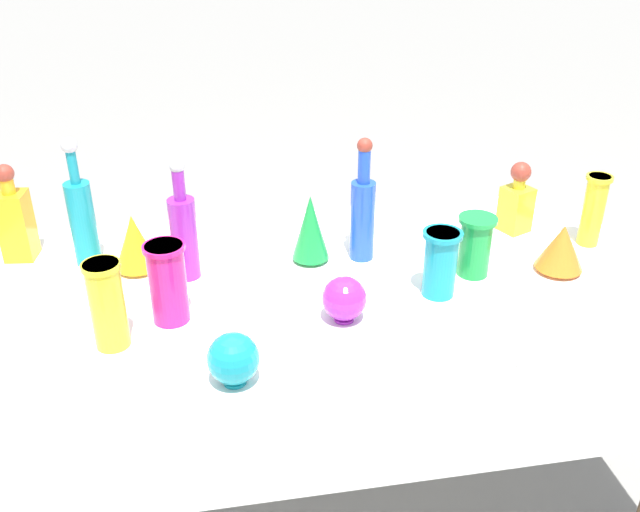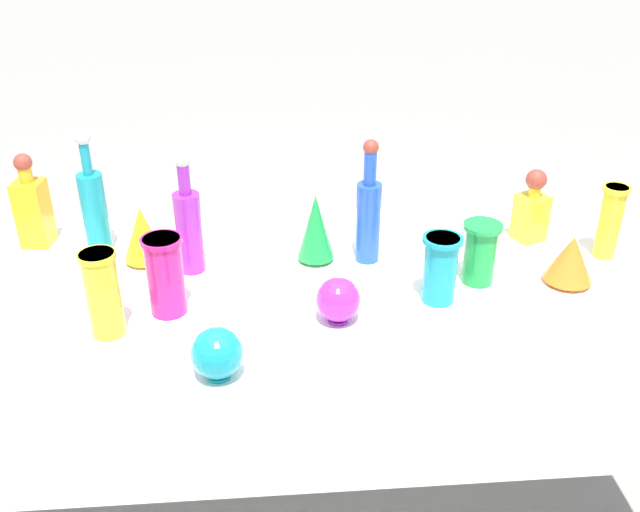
% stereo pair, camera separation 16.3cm
% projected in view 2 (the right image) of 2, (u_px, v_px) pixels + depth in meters
% --- Properties ---
extents(ground_plane, '(40.00, 40.00, 0.00)m').
position_uv_depth(ground_plane, '(320.00, 484.00, 2.35)').
color(ground_plane, gray).
extents(display_table, '(1.97, 1.03, 0.76)m').
position_uv_depth(display_table, '(321.00, 308.00, 1.99)').
color(display_table, white).
rests_on(display_table, ground).
extents(tall_bottle_0, '(0.07, 0.07, 0.37)m').
position_uv_depth(tall_bottle_0, '(369.00, 214.00, 2.06)').
color(tall_bottle_0, blue).
rests_on(tall_bottle_0, display_table).
extents(tall_bottle_1, '(0.08, 0.08, 0.36)m').
position_uv_depth(tall_bottle_1, '(189.00, 227.00, 2.01)').
color(tall_bottle_1, purple).
rests_on(tall_bottle_1, display_table).
extents(tall_bottle_2, '(0.07, 0.07, 0.39)m').
position_uv_depth(tall_bottle_2, '(94.00, 208.00, 2.10)').
color(tall_bottle_2, teal).
rests_on(tall_bottle_2, display_table).
extents(square_decanter_0, '(0.11, 0.11, 0.23)m').
position_uv_depth(square_decanter_0, '(532.00, 209.00, 2.20)').
color(square_decanter_0, yellow).
rests_on(square_decanter_0, display_table).
extents(square_decanter_1, '(0.10, 0.10, 0.30)m').
position_uv_depth(square_decanter_1, '(32.00, 208.00, 2.16)').
color(square_decanter_1, orange).
rests_on(square_decanter_1, display_table).
extents(slender_vase_0, '(0.11, 0.11, 0.22)m').
position_uv_depth(slender_vase_0, '(165.00, 273.00, 1.83)').
color(slender_vase_0, '#C61972').
rests_on(slender_vase_0, display_table).
extents(slender_vase_1, '(0.09, 0.09, 0.23)m').
position_uv_depth(slender_vase_1, '(103.00, 292.00, 1.74)').
color(slender_vase_1, yellow).
rests_on(slender_vase_1, display_table).
extents(slender_vase_2, '(0.11, 0.11, 0.18)m').
position_uv_depth(slender_vase_2, '(480.00, 250.00, 1.98)').
color(slender_vase_2, '#198C38').
rests_on(slender_vase_2, display_table).
extents(slender_vase_3, '(0.11, 0.11, 0.19)m').
position_uv_depth(slender_vase_3, '(440.00, 267.00, 1.88)').
color(slender_vase_3, teal).
rests_on(slender_vase_3, display_table).
extents(slender_vase_4, '(0.08, 0.08, 0.23)m').
position_uv_depth(slender_vase_4, '(610.00, 220.00, 2.09)').
color(slender_vase_4, yellow).
rests_on(slender_vase_4, display_table).
extents(fluted_vase_0, '(0.14, 0.14, 0.14)m').
position_uv_depth(fluted_vase_0, '(571.00, 259.00, 1.98)').
color(fluted_vase_0, orange).
rests_on(fluted_vase_0, display_table).
extents(fluted_vase_1, '(0.12, 0.12, 0.17)m').
position_uv_depth(fluted_vase_1, '(143.00, 234.00, 2.08)').
color(fluted_vase_1, orange).
rests_on(fluted_vase_1, display_table).
extents(fluted_vase_2, '(0.11, 0.11, 0.21)m').
position_uv_depth(fluted_vase_2, '(314.00, 228.00, 2.08)').
color(fluted_vase_2, '#198C38').
rests_on(fluted_vase_2, display_table).
extents(round_bowl_0, '(0.11, 0.11, 0.12)m').
position_uv_depth(round_bowl_0, '(338.00, 300.00, 1.81)').
color(round_bowl_0, purple).
rests_on(round_bowl_0, display_table).
extents(round_bowl_1, '(0.12, 0.12, 0.13)m').
position_uv_depth(round_bowl_1, '(217.00, 353.00, 1.61)').
color(round_bowl_1, teal).
rests_on(round_bowl_1, display_table).
extents(price_tag_left, '(0.05, 0.01, 0.03)m').
position_uv_depth(price_tag_left, '(518.00, 374.00, 1.62)').
color(price_tag_left, white).
rests_on(price_tag_left, display_table).
extents(price_tag_center, '(0.06, 0.02, 0.03)m').
position_uv_depth(price_tag_center, '(53.00, 395.00, 1.56)').
color(price_tag_center, white).
rests_on(price_tag_center, display_table).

